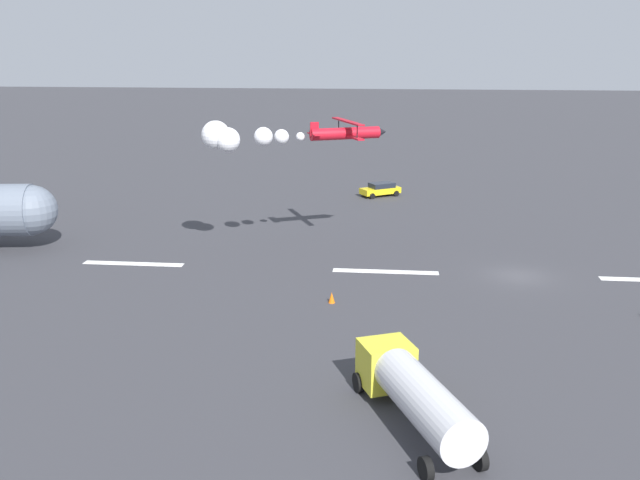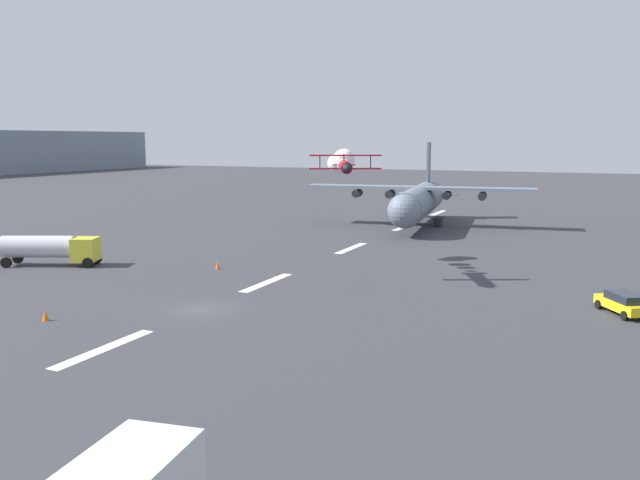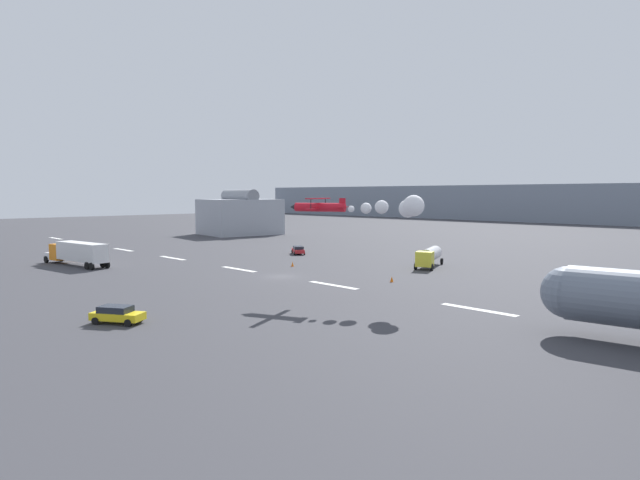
{
  "view_description": "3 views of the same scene",
  "coord_description": "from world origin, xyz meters",
  "px_view_note": "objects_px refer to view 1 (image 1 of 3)",
  "views": [
    {
      "loc": [
        9.65,
        51.41,
        16.77
      ],
      "look_at": [
        14.5,
        3.71,
        3.4
      ],
      "focal_mm": 39.82,
      "sensor_mm": 36.0,
      "label": 1
    },
    {
      "loc": [
        -39.06,
        -26.57,
        12.01
      ],
      "look_at": [
        21.04,
        0.0,
        2.11
      ],
      "focal_mm": 37.66,
      "sensor_mm": 36.0,
      "label": 2
    },
    {
      "loc": [
        56.34,
        -47.08,
        11.16
      ],
      "look_at": [
        13.42,
        -5.67,
        6.12
      ],
      "focal_mm": 30.57,
      "sensor_mm": 36.0,
      "label": 3
    }
  ],
  "objects_px": {
    "fuel_tanker_truck": "(414,392)",
    "followme_car_yellow": "(381,189)",
    "stunt_biplane_red": "(260,136)",
    "traffic_cone_far": "(332,297)"
  },
  "relations": [
    {
      "from": "stunt_biplane_red",
      "to": "followme_car_yellow",
      "type": "bearing_deg",
      "value": -110.06
    },
    {
      "from": "followme_car_yellow",
      "to": "traffic_cone_far",
      "type": "xyz_separation_m",
      "value": [
        2.6,
        34.61,
        -0.44
      ]
    },
    {
      "from": "stunt_biplane_red",
      "to": "traffic_cone_far",
      "type": "height_order",
      "value": "stunt_biplane_red"
    },
    {
      "from": "stunt_biplane_red",
      "to": "traffic_cone_far",
      "type": "relative_size",
      "value": 18.89
    },
    {
      "from": "stunt_biplane_red",
      "to": "fuel_tanker_truck",
      "type": "xyz_separation_m",
      "value": [
        -11.45,
        25.28,
        -8.07
      ]
    },
    {
      "from": "fuel_tanker_truck",
      "to": "followme_car_yellow",
      "type": "xyz_separation_m",
      "value": [
        2.41,
        -50.04,
        -0.93
      ]
    },
    {
      "from": "fuel_tanker_truck",
      "to": "followme_car_yellow",
      "type": "distance_m",
      "value": 50.1
    },
    {
      "from": "followme_car_yellow",
      "to": "fuel_tanker_truck",
      "type": "bearing_deg",
      "value": 92.76
    },
    {
      "from": "stunt_biplane_red",
      "to": "traffic_cone_far",
      "type": "distance_m",
      "value": 15.09
    },
    {
      "from": "followme_car_yellow",
      "to": "stunt_biplane_red",
      "type": "bearing_deg",
      "value": 69.94
    }
  ]
}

